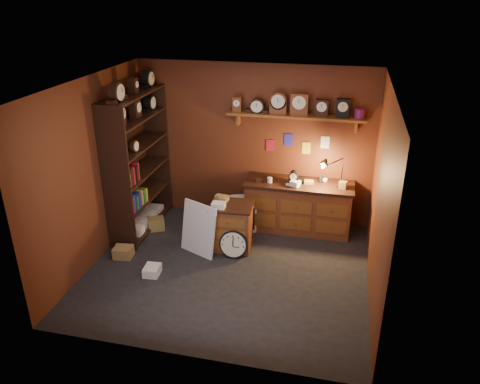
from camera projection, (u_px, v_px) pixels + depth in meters
name	position (u px, v px, depth m)	size (l,w,h in m)	color
floor	(228.00, 269.00, 6.87)	(4.00, 4.00, 0.00)	black
room_shell	(232.00, 157.00, 6.26)	(4.02, 3.62, 2.71)	#5E2A16
shelving_unit	(136.00, 157.00, 7.60)	(0.47, 1.60, 2.58)	black
workbench	(298.00, 204.00, 7.82)	(1.78, 0.66, 1.36)	brown
low_cabinet	(231.00, 224.00, 7.30)	(0.68, 0.59, 0.83)	brown
big_round_clock	(234.00, 244.00, 7.10)	(0.44, 0.15, 0.45)	black
white_panel	(199.00, 252.00, 7.32)	(0.63, 0.03, 0.84)	silver
mini_fridge	(245.00, 213.00, 7.98)	(0.62, 0.64, 0.50)	silver
floor_box_a	(123.00, 252.00, 7.15)	(0.28, 0.23, 0.17)	olive
floor_box_b	(152.00, 270.00, 6.73)	(0.22, 0.26, 0.13)	white
floor_box_c	(156.00, 224.00, 7.95)	(0.27, 0.22, 0.20)	olive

